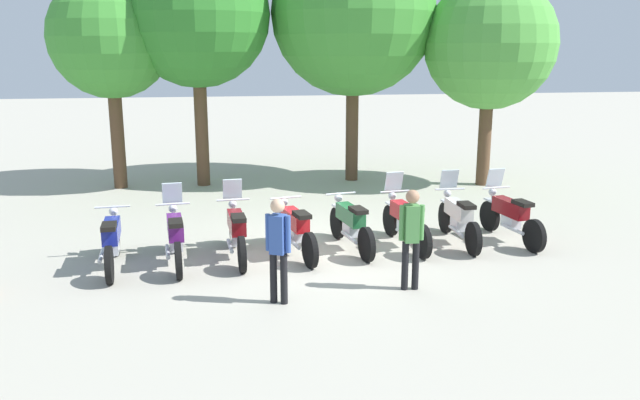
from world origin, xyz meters
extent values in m
plane|color=#ADA899|center=(0.00, 0.00, 0.00)|extent=(80.00, 80.00, 0.00)
cylinder|color=black|center=(-3.87, 0.44, 0.32)|extent=(0.15, 0.65, 0.64)
cylinder|color=black|center=(-3.74, -1.10, 0.32)|extent=(0.15, 0.65, 0.64)
cube|color=silver|center=(-3.87, 0.44, 0.66)|extent=(0.15, 0.37, 0.04)
cube|color=navy|center=(-3.81, -0.28, 0.67)|extent=(0.33, 0.97, 0.30)
cube|color=silver|center=(-3.80, -0.33, 0.40)|extent=(0.25, 0.42, 0.24)
cube|color=black|center=(-3.78, -0.68, 0.86)|extent=(0.27, 0.46, 0.08)
cylinder|color=silver|center=(-3.86, 0.35, 0.64)|extent=(0.07, 0.23, 0.64)
cylinder|color=silver|center=(-3.85, 0.26, 0.97)|extent=(0.62, 0.08, 0.04)
sphere|color=silver|center=(-3.86, 0.39, 0.85)|extent=(0.17, 0.17, 0.16)
cylinder|color=silver|center=(-3.94, -0.64, 0.34)|extent=(0.12, 0.70, 0.07)
cylinder|color=black|center=(-2.80, 0.49, 0.32)|extent=(0.17, 0.65, 0.64)
cylinder|color=black|center=(-2.64, -1.05, 0.32)|extent=(0.17, 0.65, 0.64)
cube|color=silver|center=(-2.80, 0.49, 0.66)|extent=(0.16, 0.37, 0.04)
cube|color=#59196B|center=(-2.72, -0.23, 0.67)|extent=(0.36, 0.97, 0.30)
cube|color=silver|center=(-2.72, -0.28, 0.40)|extent=(0.26, 0.42, 0.24)
cube|color=black|center=(-2.68, -0.63, 0.86)|extent=(0.28, 0.46, 0.08)
cylinder|color=silver|center=(-2.79, 0.40, 0.64)|extent=(0.07, 0.23, 0.64)
cylinder|color=silver|center=(-2.78, 0.31, 0.97)|extent=(0.62, 0.10, 0.04)
sphere|color=silver|center=(-2.79, 0.44, 0.85)|extent=(0.18, 0.18, 0.16)
cylinder|color=silver|center=(-2.85, -0.60, 0.34)|extent=(0.14, 0.70, 0.07)
cube|color=silver|center=(-2.79, 0.37, 1.17)|extent=(0.37, 0.17, 0.39)
cylinder|color=black|center=(-1.69, 0.66, 0.32)|extent=(0.15, 0.65, 0.64)
cylinder|color=black|center=(-1.57, -0.88, 0.32)|extent=(0.15, 0.65, 0.64)
cube|color=silver|center=(-1.69, 0.66, 0.66)|extent=(0.15, 0.37, 0.04)
cube|color=maroon|center=(-1.63, -0.06, 0.67)|extent=(0.33, 0.97, 0.30)
cube|color=silver|center=(-1.63, -0.11, 0.40)|extent=(0.25, 0.41, 0.24)
cube|color=black|center=(-1.61, -0.46, 0.86)|extent=(0.27, 0.46, 0.08)
cylinder|color=silver|center=(-1.68, 0.57, 0.64)|extent=(0.07, 0.23, 0.64)
cylinder|color=silver|center=(-1.67, 0.48, 0.97)|extent=(0.62, 0.08, 0.04)
sphere|color=silver|center=(-1.68, 0.61, 0.85)|extent=(0.17, 0.17, 0.16)
cylinder|color=silver|center=(-1.77, -0.42, 0.34)|extent=(0.12, 0.70, 0.07)
cube|color=silver|center=(-1.68, 0.54, 1.17)|extent=(0.37, 0.16, 0.39)
cylinder|color=black|center=(-0.70, 0.69, 0.32)|extent=(0.23, 0.65, 0.64)
cylinder|color=black|center=(-0.38, -0.83, 0.32)|extent=(0.23, 0.65, 0.64)
cube|color=silver|center=(-0.70, 0.69, 0.66)|extent=(0.19, 0.38, 0.04)
cube|color=red|center=(-0.55, -0.02, 0.67)|extent=(0.45, 0.98, 0.30)
cube|color=silver|center=(-0.54, -0.07, 0.40)|extent=(0.30, 0.44, 0.24)
cube|color=black|center=(-0.47, -0.41, 0.86)|extent=(0.33, 0.48, 0.08)
cylinder|color=silver|center=(-0.68, 0.60, 0.64)|extent=(0.10, 0.23, 0.64)
cylinder|color=silver|center=(-0.67, 0.51, 0.97)|extent=(0.61, 0.16, 0.04)
sphere|color=silver|center=(-0.69, 0.64, 0.85)|extent=(0.19, 0.19, 0.16)
cylinder|color=silver|center=(-0.64, -0.40, 0.34)|extent=(0.21, 0.70, 0.07)
cylinder|color=black|center=(0.41, 0.87, 0.32)|extent=(0.21, 0.65, 0.64)
cylinder|color=black|center=(0.67, -0.65, 0.32)|extent=(0.21, 0.65, 0.64)
cube|color=silver|center=(0.41, 0.87, 0.66)|extent=(0.18, 0.37, 0.04)
cube|color=#1E6033|center=(0.54, 0.16, 0.67)|extent=(0.42, 0.98, 0.30)
cube|color=silver|center=(0.54, 0.11, 0.40)|extent=(0.28, 0.43, 0.24)
cube|color=black|center=(0.60, -0.23, 0.86)|extent=(0.31, 0.47, 0.08)
cylinder|color=silver|center=(0.43, 0.79, 0.64)|extent=(0.09, 0.23, 0.64)
cylinder|color=silver|center=(0.44, 0.70, 0.97)|extent=(0.62, 0.14, 0.04)
sphere|color=silver|center=(0.42, 0.82, 0.85)|extent=(0.18, 0.18, 0.16)
cylinder|color=silver|center=(0.44, -0.21, 0.34)|extent=(0.19, 0.70, 0.07)
cylinder|color=black|center=(1.53, 0.90, 0.32)|extent=(0.18, 0.65, 0.64)
cylinder|color=black|center=(1.73, -0.64, 0.32)|extent=(0.18, 0.65, 0.64)
cube|color=silver|center=(1.53, 0.90, 0.66)|extent=(0.16, 0.37, 0.04)
cube|color=red|center=(1.62, 0.18, 0.67)|extent=(0.38, 0.98, 0.30)
cube|color=silver|center=(1.63, 0.13, 0.40)|extent=(0.27, 0.42, 0.24)
cube|color=black|center=(1.67, -0.22, 0.86)|extent=(0.29, 0.47, 0.08)
cylinder|color=silver|center=(1.55, 0.81, 0.64)|extent=(0.08, 0.23, 0.64)
cylinder|color=silver|center=(1.56, 0.72, 0.97)|extent=(0.62, 0.11, 0.04)
sphere|color=silver|center=(1.54, 0.85, 0.85)|extent=(0.18, 0.18, 0.16)
cylinder|color=silver|center=(1.51, -0.19, 0.34)|extent=(0.16, 0.70, 0.07)
cube|color=silver|center=(1.55, 0.78, 1.17)|extent=(0.37, 0.18, 0.39)
cylinder|color=black|center=(2.72, 0.93, 0.32)|extent=(0.10, 0.64, 0.64)
cylinder|color=black|center=(2.71, -0.62, 0.32)|extent=(0.10, 0.64, 0.64)
cube|color=silver|center=(2.72, 0.93, 0.66)|extent=(0.12, 0.36, 0.04)
cube|color=silver|center=(2.72, 0.21, 0.67)|extent=(0.27, 0.95, 0.30)
cube|color=silver|center=(2.72, 0.16, 0.40)|extent=(0.22, 0.40, 0.24)
cube|color=black|center=(2.72, -0.19, 0.86)|extent=(0.24, 0.44, 0.08)
cylinder|color=silver|center=(2.72, 0.84, 0.64)|extent=(0.05, 0.23, 0.64)
cylinder|color=silver|center=(2.72, 0.75, 0.97)|extent=(0.62, 0.04, 0.04)
sphere|color=silver|center=(2.72, 0.88, 0.85)|extent=(0.16, 0.16, 0.16)
cylinder|color=silver|center=(2.56, -0.14, 0.34)|extent=(0.07, 0.70, 0.07)
cube|color=silver|center=(2.72, 0.81, 1.17)|extent=(0.36, 0.13, 0.39)
cylinder|color=black|center=(3.69, 0.92, 0.32)|extent=(0.19, 0.65, 0.64)
cylinder|color=black|center=(3.92, -0.61, 0.32)|extent=(0.19, 0.65, 0.64)
cube|color=silver|center=(3.69, 0.92, 0.66)|extent=(0.17, 0.37, 0.04)
cube|color=maroon|center=(3.80, 0.20, 0.67)|extent=(0.40, 0.98, 0.30)
cube|color=silver|center=(3.80, 0.15, 0.40)|extent=(0.28, 0.43, 0.24)
cube|color=black|center=(3.86, -0.19, 0.86)|extent=(0.30, 0.47, 0.08)
cylinder|color=silver|center=(3.70, 0.83, 0.64)|extent=(0.08, 0.23, 0.64)
cylinder|color=silver|center=(3.72, 0.74, 0.97)|extent=(0.62, 0.13, 0.04)
sphere|color=silver|center=(3.70, 0.87, 0.85)|extent=(0.18, 0.18, 0.16)
cylinder|color=silver|center=(3.69, -0.17, 0.34)|extent=(0.17, 0.70, 0.07)
cube|color=silver|center=(3.71, 0.80, 1.17)|extent=(0.38, 0.18, 0.39)
cylinder|color=black|center=(-1.15, -2.31, 0.40)|extent=(0.15, 0.15, 0.79)
cylinder|color=black|center=(-1.00, -2.39, 0.40)|extent=(0.15, 0.15, 0.79)
cube|color=#33519E|center=(-1.08, -2.35, 1.09)|extent=(0.29, 0.28, 0.59)
cylinder|color=#33519E|center=(-1.22, -2.28, 1.10)|extent=(0.11, 0.11, 0.56)
cylinder|color=#33519E|center=(-0.93, -2.43, 1.10)|extent=(0.11, 0.11, 0.56)
sphere|color=#DBAD89|center=(-1.08, -2.35, 1.52)|extent=(0.29, 0.29, 0.21)
cylinder|color=black|center=(0.97, -2.10, 0.40)|extent=(0.12, 0.12, 0.80)
cylinder|color=black|center=(1.14, -2.11, 0.40)|extent=(0.12, 0.12, 0.80)
cube|color=#4C8C47|center=(1.05, -2.11, 1.09)|extent=(0.23, 0.21, 0.60)
cylinder|color=#4C8C47|center=(0.89, -2.10, 1.11)|extent=(0.08, 0.08, 0.57)
cylinder|color=#4C8C47|center=(1.21, -2.12, 1.11)|extent=(0.08, 0.08, 0.57)
sphere|color=#A87A5B|center=(1.05, -2.11, 1.53)|extent=(0.23, 0.23, 0.22)
cylinder|color=brown|center=(-4.63, 6.58, 1.46)|extent=(0.36, 0.36, 2.92)
sphere|color=#3D8E33|center=(-4.63, 6.58, 4.05)|extent=(3.22, 3.22, 3.22)
cylinder|color=brown|center=(-2.37, 6.57, 1.64)|extent=(0.36, 0.36, 3.28)
sphere|color=#2D7A28|center=(-2.37, 6.57, 4.65)|extent=(3.91, 3.91, 3.91)
cylinder|color=brown|center=(1.90, 6.67, 1.55)|extent=(0.36, 0.36, 3.10)
sphere|color=#3D8E33|center=(1.90, 6.67, 4.71)|extent=(4.58, 4.58, 4.58)
cylinder|color=brown|center=(5.40, 5.41, 1.32)|extent=(0.36, 0.36, 2.64)
sphere|color=#4C9E3D|center=(5.40, 5.41, 3.89)|extent=(3.55, 3.55, 3.55)
camera|label=1|loc=(-1.88, -11.55, 3.80)|focal=36.29mm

